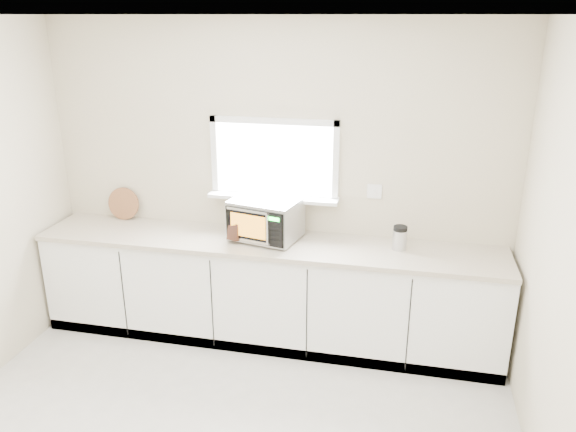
# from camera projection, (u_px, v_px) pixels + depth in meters

# --- Properties ---
(back_wall) EXTENTS (4.00, 0.17, 2.70)m
(back_wall) POSITION_uv_depth(u_px,v_px,m) (275.00, 180.00, 4.80)
(back_wall) COLOR beige
(back_wall) RESTS_ON ground
(cabinets) EXTENTS (3.92, 0.60, 0.88)m
(cabinets) POSITION_uv_depth(u_px,v_px,m) (268.00, 292.00, 4.84)
(cabinets) COLOR white
(cabinets) RESTS_ON ground
(countertop) EXTENTS (3.92, 0.64, 0.04)m
(countertop) POSITION_uv_depth(u_px,v_px,m) (267.00, 243.00, 4.68)
(countertop) COLOR beige
(countertop) RESTS_ON cabinets
(microwave) EXTENTS (0.61, 0.53, 0.35)m
(microwave) POSITION_uv_depth(u_px,v_px,m) (266.00, 218.00, 4.66)
(microwave) COLOR black
(microwave) RESTS_ON countertop
(knife_block) EXTENTS (0.15, 0.22, 0.30)m
(knife_block) POSITION_uv_depth(u_px,v_px,m) (238.00, 227.00, 4.63)
(knife_block) COLOR #452718
(knife_block) RESTS_ON countertop
(cutting_board) EXTENTS (0.30, 0.07, 0.30)m
(cutting_board) POSITION_uv_depth(u_px,v_px,m) (124.00, 204.00, 5.14)
(cutting_board) COLOR #9C633C
(cutting_board) RESTS_ON countertop
(coffee_grinder) EXTENTS (0.14, 0.14, 0.20)m
(coffee_grinder) POSITION_uv_depth(u_px,v_px,m) (400.00, 238.00, 4.48)
(coffee_grinder) COLOR #B7BABF
(coffee_grinder) RESTS_ON countertop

